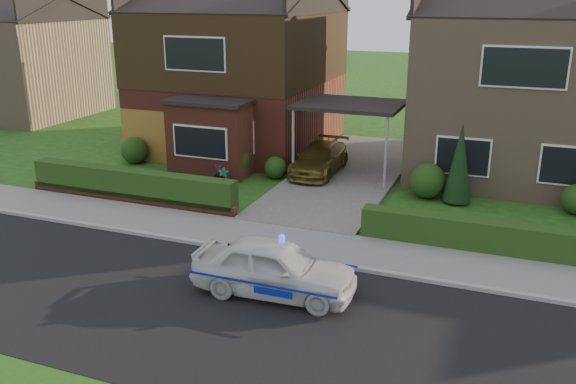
% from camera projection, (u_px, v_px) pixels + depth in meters
% --- Properties ---
extents(ground, '(120.00, 120.00, 0.00)m').
position_uv_depth(ground, '(210.00, 310.00, 13.37)').
color(ground, '#204512').
rests_on(ground, ground).
extents(road, '(60.00, 6.00, 0.02)m').
position_uv_depth(road, '(210.00, 310.00, 13.37)').
color(road, black).
rests_on(road, ground).
extents(kerb, '(60.00, 0.16, 0.12)m').
position_uv_depth(kerb, '(265.00, 254.00, 16.05)').
color(kerb, '#9E9993').
rests_on(kerb, ground).
extents(sidewalk, '(60.00, 2.00, 0.10)m').
position_uv_depth(sidewalk, '(280.00, 240.00, 16.98)').
color(sidewalk, slate).
rests_on(sidewalk, ground).
extents(driveway, '(3.80, 12.00, 0.12)m').
position_uv_depth(driveway, '(348.00, 174.00, 23.08)').
color(driveway, '#666059').
rests_on(driveway, ground).
extents(house_left, '(7.50, 9.53, 7.25)m').
position_uv_depth(house_left, '(241.00, 59.00, 26.46)').
color(house_left, brown).
rests_on(house_left, ground).
extents(house_right, '(7.50, 8.06, 7.25)m').
position_uv_depth(house_right, '(524.00, 75.00, 22.60)').
color(house_right, '#9A7C5E').
rests_on(house_right, ground).
extents(carport_link, '(3.80, 3.00, 2.77)m').
position_uv_depth(carport_link, '(350.00, 106.00, 22.22)').
color(carport_link, black).
rests_on(carport_link, ground).
extents(garage_door, '(2.20, 0.10, 2.10)m').
position_uv_depth(garage_door, '(145.00, 136.00, 24.69)').
color(garage_door, brown).
rests_on(garage_door, ground).
extents(dwarf_wall, '(7.70, 0.25, 0.36)m').
position_uv_depth(dwarf_wall, '(130.00, 198.00, 19.99)').
color(dwarf_wall, brown).
rests_on(dwarf_wall, ground).
extents(hedge_left, '(7.50, 0.55, 0.90)m').
position_uv_depth(hedge_left, '(133.00, 202.00, 20.18)').
color(hedge_left, '#1A3912').
rests_on(hedge_left, ground).
extents(hedge_right, '(7.50, 0.55, 0.80)m').
position_uv_depth(hedge_right, '(501.00, 255.00, 16.11)').
color(hedge_right, '#1A3912').
rests_on(hedge_right, ground).
extents(shrub_left_far, '(1.08, 1.08, 1.08)m').
position_uv_depth(shrub_left_far, '(135.00, 150.00, 24.53)').
color(shrub_left_far, '#1A3912').
rests_on(shrub_left_far, ground).
extents(shrub_left_mid, '(1.32, 1.32, 1.32)m').
position_uv_depth(shrub_left_mid, '(233.00, 159.00, 22.76)').
color(shrub_left_mid, '#1A3912').
rests_on(shrub_left_mid, ground).
extents(shrub_left_near, '(0.84, 0.84, 0.84)m').
position_uv_depth(shrub_left_near, '(275.00, 168.00, 22.55)').
color(shrub_left_near, '#1A3912').
rests_on(shrub_left_near, ground).
extents(shrub_right_near, '(1.20, 1.20, 1.20)m').
position_uv_depth(shrub_right_near, '(427.00, 181.00, 20.40)').
color(shrub_right_near, '#1A3912').
rests_on(shrub_right_near, ground).
extents(conifer_a, '(0.90, 0.90, 2.60)m').
position_uv_depth(conifer_a, '(459.00, 165.00, 19.65)').
color(conifer_a, black).
rests_on(conifer_a, ground).
extents(neighbour_left, '(6.50, 7.00, 5.20)m').
position_uv_depth(neighbour_left, '(24.00, 68.00, 33.58)').
color(neighbour_left, '#9A7C5E').
rests_on(neighbour_left, ground).
extents(police_car, '(3.48, 3.85, 1.45)m').
position_uv_depth(police_car, '(274.00, 268.00, 13.87)').
color(police_car, silver).
rests_on(police_car, ground).
extents(driveway_car, '(1.55, 3.73, 1.08)m').
position_uv_depth(driveway_car, '(319.00, 159.00, 22.84)').
color(driveway_car, brown).
rests_on(driveway_car, driveway).
extents(potted_plant_a, '(0.47, 0.41, 0.76)m').
position_uv_depth(potted_plant_a, '(224.00, 179.00, 21.35)').
color(potted_plant_a, gray).
rests_on(potted_plant_a, ground).
extents(potted_plant_b, '(0.59, 0.56, 0.85)m').
position_uv_depth(potted_plant_b, '(202.00, 164.00, 22.97)').
color(potted_plant_b, gray).
rests_on(potted_plant_b, ground).
extents(potted_plant_c, '(0.41, 0.41, 0.72)m').
position_uv_depth(potted_plant_c, '(219.00, 175.00, 21.92)').
color(potted_plant_c, gray).
rests_on(potted_plant_c, ground).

